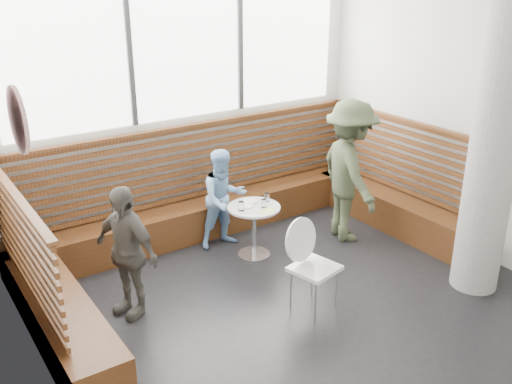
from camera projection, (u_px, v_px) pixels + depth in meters
room at (316, 165)px, 5.29m from camera, size 5.00×5.00×3.20m
booth at (221, 217)px, 7.09m from camera, size 5.00×2.50×1.44m
concrete_column at (494, 148)px, 5.80m from camera, size 0.50×0.50×3.20m
wall_art at (18, 120)px, 4.05m from camera, size 0.03×0.50×0.50m
cafe_table at (254, 221)px, 6.86m from camera, size 0.63×0.63×0.65m
cafe_chair at (310, 257)px, 5.79m from camera, size 0.46×0.45×0.96m
adult_man at (349, 171)px, 7.17m from camera, size 0.99×1.33×1.83m
child_back at (224, 199)px, 7.06m from camera, size 0.65×0.52×1.27m
child_left at (126, 251)px, 5.63m from camera, size 0.60×0.88×1.38m
plate_near at (246, 206)px, 6.79m from camera, size 0.18×0.18×0.01m
plate_far at (250, 201)px, 6.93m from camera, size 0.21×0.21×0.01m
glass_left at (241, 206)px, 6.66m from camera, size 0.07×0.07×0.11m
glass_mid at (264, 203)px, 6.75m from camera, size 0.06×0.06×0.10m
glass_right at (267, 197)px, 6.93m from camera, size 0.06×0.06×0.10m
menu_card at (267, 211)px, 6.66m from camera, size 0.26×0.22×0.00m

